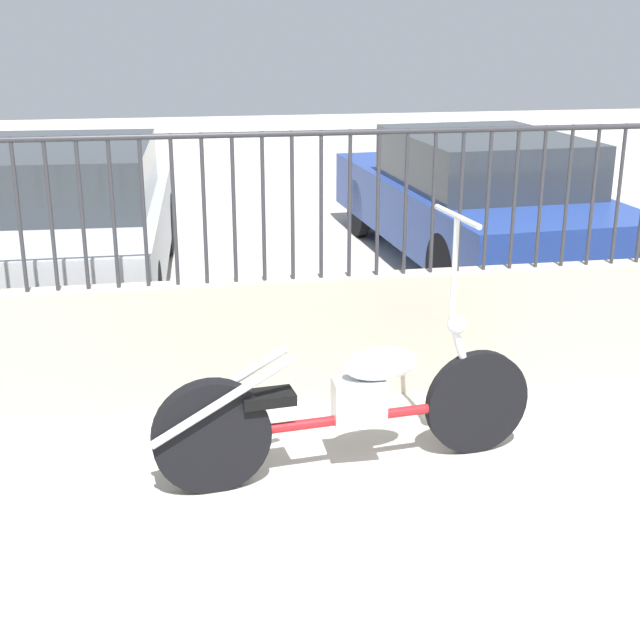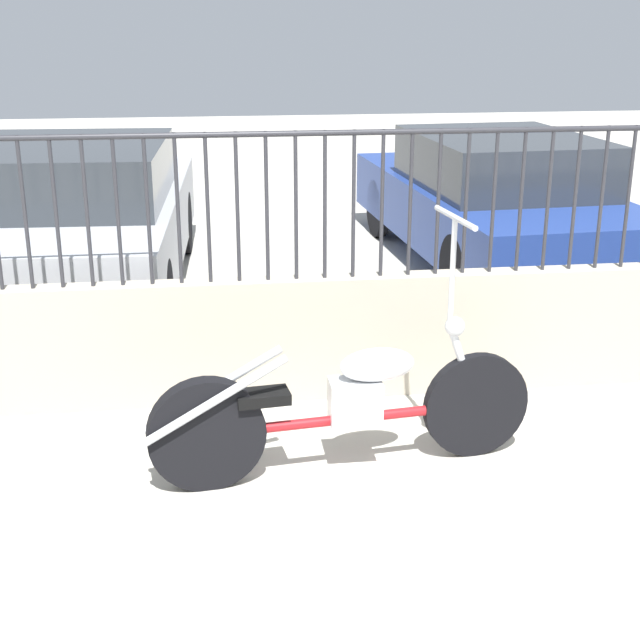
% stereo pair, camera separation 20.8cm
% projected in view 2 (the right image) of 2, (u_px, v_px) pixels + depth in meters
% --- Properties ---
extents(low_wall, '(8.77, 0.18, 0.80)m').
position_uv_depth(low_wall, '(325.00, 337.00, 5.75)').
color(low_wall, '#B2A893').
rests_on(low_wall, ground_plane).
extents(fence_railing, '(8.77, 0.04, 0.92)m').
position_uv_depth(fence_railing, '(325.00, 184.00, 5.43)').
color(fence_railing, '#2D2D33').
rests_on(fence_railing, low_wall).
extents(motorcycle_red, '(2.14, 0.54, 1.40)m').
position_uv_depth(motorcycle_red, '(329.00, 407.00, 4.76)').
color(motorcycle_red, black).
rests_on(motorcycle_red, ground_plane).
extents(car_silver, '(2.07, 4.42, 1.36)m').
position_uv_depth(car_silver, '(72.00, 218.00, 7.79)').
color(car_silver, black).
rests_on(car_silver, ground_plane).
extents(car_blue, '(1.97, 4.38, 1.30)m').
position_uv_depth(car_blue, '(493.00, 199.00, 8.73)').
color(car_blue, black).
rests_on(car_blue, ground_plane).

